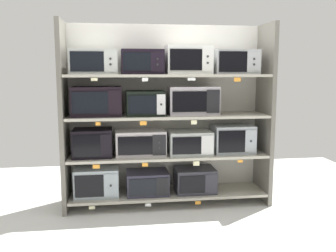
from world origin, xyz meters
name	(u,v)px	position (x,y,z in m)	size (l,w,h in m)	color
ground	(183,241)	(0.00, -1.00, -0.01)	(6.28, 6.00, 0.02)	silver
back_panel	(165,113)	(0.00, 0.28, 1.06)	(2.48, 0.04, 2.12)	beige
upright_left	(64,117)	(-1.17, 0.00, 1.06)	(0.05, 0.51, 2.12)	#68645B
upright_right	(265,114)	(1.17, 0.00, 1.06)	(0.05, 0.51, 2.12)	#68645B
shelf_0	(168,193)	(0.00, 0.00, 0.13)	(2.28, 0.51, 0.03)	#ADA899
microwave_0	(97,182)	(-0.83, 0.00, 0.30)	(0.50, 0.35, 0.33)	#9AA7AF
microwave_1	(147,182)	(-0.25, 0.00, 0.27)	(0.48, 0.39, 0.26)	#2A2839
microwave_2	(195,180)	(0.32, 0.00, 0.28)	(0.47, 0.39, 0.28)	#2B2B33
price_tag_0	(92,208)	(-0.88, -0.26, 0.09)	(0.06, 0.00, 0.03)	beige
price_tag_1	(148,205)	(-0.26, -0.26, 0.09)	(0.07, 0.00, 0.03)	white
price_tag_2	(198,203)	(0.31, -0.26, 0.09)	(0.06, 0.00, 0.04)	orange
shelf_1	(168,155)	(0.00, 0.00, 0.59)	(2.28, 0.51, 0.03)	#ADA899
microwave_3	(93,143)	(-0.86, 0.00, 0.76)	(0.44, 0.38, 0.31)	black
microwave_4	(141,143)	(-0.32, 0.00, 0.75)	(0.57, 0.36, 0.29)	#BCB4B8
microwave_5	(189,142)	(0.25, 0.00, 0.74)	(0.50, 0.42, 0.27)	#A1A7A4
microwave_6	(233,139)	(0.78, 0.00, 0.77)	(0.48, 0.37, 0.33)	#9CA4AC
price_tag_3	(96,167)	(-0.82, -0.26, 0.55)	(0.08, 0.00, 0.04)	orange
price_tag_4	(145,165)	(-0.29, -0.26, 0.55)	(0.06, 0.00, 0.04)	orange
price_tag_5	(196,164)	(0.28, -0.26, 0.55)	(0.07, 0.00, 0.05)	beige
price_tag_6	(240,161)	(0.79, -0.26, 0.55)	(0.06, 0.00, 0.03)	orange
shelf_2	(168,116)	(0.00, 0.00, 1.05)	(2.28, 0.51, 0.03)	#ADA899
microwave_7	(97,101)	(-0.81, 0.00, 1.23)	(0.55, 0.38, 0.33)	black
microwave_8	(145,103)	(-0.26, 0.00, 1.21)	(0.43, 0.42, 0.28)	black
microwave_9	(193,100)	(0.29, 0.00, 1.23)	(0.57, 0.34, 0.32)	#B8B0B9
price_tag_7	(98,124)	(-0.79, -0.26, 1.01)	(0.05, 0.00, 0.04)	orange
price_tag_8	(143,123)	(-0.31, -0.26, 1.01)	(0.07, 0.00, 0.04)	orange
price_tag_9	(194,122)	(0.25, -0.26, 1.01)	(0.06, 0.00, 0.05)	beige
shelf_3	(168,76)	(0.00, 0.00, 1.52)	(2.28, 0.51, 0.03)	#ADA899
microwave_10	(94,62)	(-0.82, 0.00, 1.67)	(0.52, 0.37, 0.27)	#B5BAB5
microwave_11	(142,62)	(-0.29, 0.00, 1.67)	(0.47, 0.39, 0.27)	black
microwave_12	(188,60)	(0.23, 0.00, 1.69)	(0.51, 0.36, 0.32)	silver
microwave_13	(235,62)	(0.78, 0.00, 1.67)	(0.51, 0.38, 0.28)	#A3A7A8
price_tag_10	(94,79)	(-0.81, -0.26, 1.48)	(0.07, 0.00, 0.03)	beige
price_tag_11	(145,80)	(-0.28, -0.26, 1.48)	(0.06, 0.00, 0.04)	white
price_tag_12	(192,79)	(0.22, -0.26, 1.48)	(0.09, 0.00, 0.03)	white
price_tag_13	(237,80)	(0.73, -0.26, 1.48)	(0.07, 0.00, 0.04)	orange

